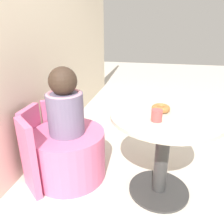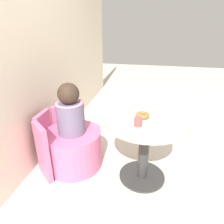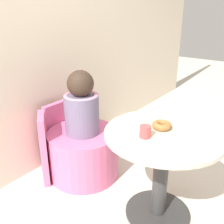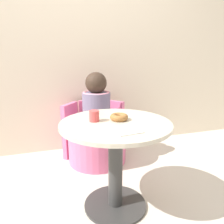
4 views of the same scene
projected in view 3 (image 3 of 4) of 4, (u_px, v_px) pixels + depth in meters
The scene contains 9 objects.
ground_plane at pixel (145, 218), 1.83m from camera, with size 12.00×12.00×0.00m, color beige.
back_wall at pixel (24, 31), 2.00m from camera, with size 6.00×0.06×2.40m.
round_table at pixel (162, 158), 1.71m from camera, with size 0.75×0.75×0.65m.
tub_chair at pixel (84, 153), 2.25m from camera, with size 0.60×0.60×0.41m.
booth_backrest at pixel (63, 136), 2.35m from camera, with size 0.70×0.25×0.59m.
child_figure at pixel (81, 106), 2.08m from camera, with size 0.28×0.28×0.52m.
donut at pixel (162, 125), 1.67m from camera, with size 0.13×0.13×0.04m.
cup at pixel (145, 132), 1.56m from camera, with size 0.07×0.07×0.07m.
paper_napkin at pixel (193, 139), 1.54m from camera, with size 0.17×0.17×0.01m.
Camera 3 is at (-1.27, -0.66, 1.39)m, focal length 42.00 mm.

